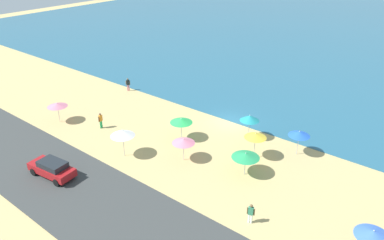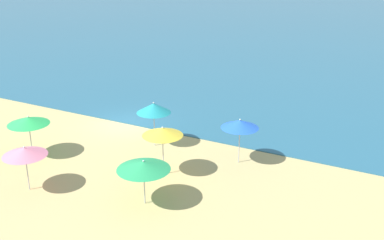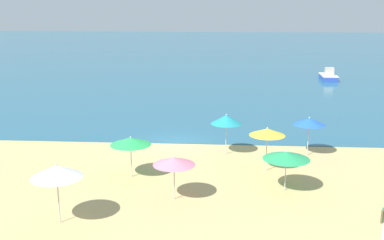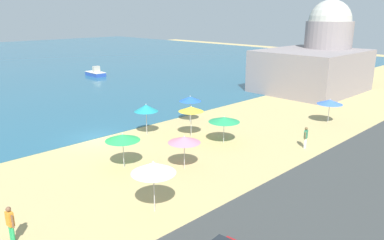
{
  "view_description": "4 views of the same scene",
  "coord_description": "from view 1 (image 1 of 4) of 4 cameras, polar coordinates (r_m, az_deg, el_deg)",
  "views": [
    {
      "loc": [
        19.42,
        -31.08,
        18.24
      ],
      "look_at": [
        -1.95,
        -4.34,
        1.29
      ],
      "focal_mm": 35.0,
      "sensor_mm": 36.0,
      "label": 1
    },
    {
      "loc": [
        16.96,
        -23.2,
        11.08
      ],
      "look_at": [
        5.51,
        -1.5,
        1.75
      ],
      "focal_mm": 45.0,
      "sensor_mm": 36.0,
      "label": 2
    },
    {
      "loc": [
        3.23,
        -30.74,
        9.49
      ],
      "look_at": [
        1.09,
        0.65,
        1.5
      ],
      "focal_mm": 45.0,
      "sensor_mm": 36.0,
      "label": 3
    },
    {
      "loc": [
        -14.15,
        -25.25,
        9.59
      ],
      "look_at": [
        6.25,
        -4.33,
        1.16
      ],
      "focal_mm": 35.0,
      "sensor_mm": 36.0,
      "label": 4
    }
  ],
  "objects": [
    {
      "name": "ground_plane",
      "position": [
        40.93,
        5.94,
        -0.26
      ],
      "size": [
        160.0,
        160.0,
        0.0
      ],
      "primitive_type": "plane",
      "color": "tan"
    },
    {
      "name": "sea",
      "position": [
        90.1,
        25.97,
        12.11
      ],
      "size": [
        150.0,
        110.0,
        0.05
      ],
      "primitive_type": "cube",
      "color": "#255B76",
      "rests_on": "ground_plane"
    },
    {
      "name": "coastal_road",
      "position": [
        29.66,
        -13.99,
        -12.47
      ],
      "size": [
        80.0,
        8.0,
        0.06
      ],
      "primitive_type": "cube",
      "color": "#383B3A",
      "rests_on": "ground_plane"
    },
    {
      "name": "beach_umbrella_0",
      "position": [
        33.02,
        -1.31,
        -3.21
      ],
      "size": [
        2.05,
        2.05,
        2.21
      ],
      "color": "#B2B2B7",
      "rests_on": "ground_plane"
    },
    {
      "name": "beach_umbrella_1",
      "position": [
        42.4,
        -19.86,
        2.19
      ],
      "size": [
        2.14,
        2.14,
        2.27
      ],
      "color": "#B2B2B7",
      "rests_on": "ground_plane"
    },
    {
      "name": "beach_umbrella_2",
      "position": [
        36.84,
        8.78,
        0.3
      ],
      "size": [
        1.92,
        1.92,
        2.6
      ],
      "color": "#B2B2B7",
      "rests_on": "ground_plane"
    },
    {
      "name": "beach_umbrella_3",
      "position": [
        33.66,
        9.65,
        -2.36
      ],
      "size": [
        2.01,
        2.01,
        2.55
      ],
      "color": "#B2B2B7",
      "rests_on": "ground_plane"
    },
    {
      "name": "beach_umbrella_4",
      "position": [
        31.42,
        8.18,
        -5.36
      ],
      "size": [
        2.37,
        2.37,
        2.12
      ],
      "color": "#B2B2B7",
      "rests_on": "ground_plane"
    },
    {
      "name": "beach_umbrella_5",
      "position": [
        26.24,
        25.9,
        -15.3
      ],
      "size": [
        2.23,
        2.23,
        2.2
      ],
      "color": "#B2B2B7",
      "rests_on": "ground_plane"
    },
    {
      "name": "beach_umbrella_6",
      "position": [
        36.41,
        -1.65,
        -0.1
      ],
      "size": [
        2.21,
        2.21,
        2.3
      ],
      "color": "#B2B2B7",
      "rests_on": "ground_plane"
    },
    {
      "name": "beach_umbrella_7",
      "position": [
        34.01,
        -10.54,
        -1.96
      ],
      "size": [
        2.21,
        2.21,
        2.71
      ],
      "color": "#B2B2B7",
      "rests_on": "ground_plane"
    },
    {
      "name": "beach_umbrella_8",
      "position": [
        35.13,
        16.04,
        -2.0
      ],
      "size": [
        1.96,
        1.96,
        2.44
      ],
      "color": "#B2B2B7",
      "rests_on": "ground_plane"
    },
    {
      "name": "bather_0",
      "position": [
        49.35,
        -9.73,
        5.47
      ],
      "size": [
        0.39,
        0.48,
        1.71
      ],
      "color": "#D77889",
      "rests_on": "ground_plane"
    },
    {
      "name": "bather_1",
      "position": [
        27.14,
        8.94,
        -13.77
      ],
      "size": [
        0.55,
        0.31,
        1.6
      ],
      "color": "white",
      "rests_on": "ground_plane"
    },
    {
      "name": "bather_2",
      "position": [
        40.14,
        -13.76,
        0.04
      ],
      "size": [
        0.26,
        0.57,
        1.71
      ],
      "color": "#249954",
      "rests_on": "ground_plane"
    },
    {
      "name": "parked_car_1",
      "position": [
        33.47,
        -20.55,
        -6.89
      ],
      "size": [
        4.38,
        2.18,
        1.45
      ],
      "color": "maroon",
      "rests_on": "coastal_road"
    }
  ]
}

